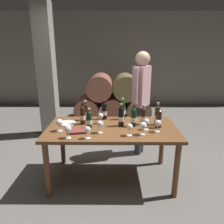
{
  "coord_description": "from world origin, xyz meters",
  "views": [
    {
      "loc": [
        0.02,
        -2.58,
        1.75
      ],
      "look_at": [
        0.0,
        0.2,
        0.91
      ],
      "focal_mm": 33.67,
      "sensor_mm": 36.0,
      "label": 1
    }
  ],
  "objects_px": {
    "wine_glass_7": "(59,123)",
    "tasting_notebook": "(77,131)",
    "serving_plate": "(67,123)",
    "sommelier_presenting": "(141,94)",
    "wine_glass_6": "(143,126)",
    "wine_glass_1": "(68,129)",
    "wine_bottle_7": "(83,115)",
    "wine_glass_3": "(101,116)",
    "wine_bottle_2": "(121,116)",
    "wine_glass_5": "(146,122)",
    "wine_glass_4": "(158,124)",
    "wine_bottle_8": "(122,110)",
    "wine_glass_0": "(130,127)",
    "wine_glass_2": "(100,124)",
    "wine_bottle_4": "(143,116)",
    "wine_bottle_0": "(89,119)",
    "wine_bottle_6": "(104,111)",
    "wine_bottle_5": "(86,112)",
    "wine_bottle_9": "(134,117)",
    "dining_table": "(112,134)",
    "wine_bottle_1": "(157,115)"
  },
  "relations": [
    {
      "from": "wine_bottle_9",
      "to": "wine_glass_1",
      "type": "relative_size",
      "value": 1.89
    },
    {
      "from": "dining_table",
      "to": "serving_plate",
      "type": "bearing_deg",
      "value": 167.55
    },
    {
      "from": "wine_glass_6",
      "to": "tasting_notebook",
      "type": "distance_m",
      "value": 0.81
    },
    {
      "from": "wine_glass_5",
      "to": "serving_plate",
      "type": "relative_size",
      "value": 0.61
    },
    {
      "from": "wine_glass_1",
      "to": "wine_bottle_7",
      "type": "bearing_deg",
      "value": 77.88
    },
    {
      "from": "tasting_notebook",
      "to": "wine_bottle_5",
      "type": "bearing_deg",
      "value": 74.07
    },
    {
      "from": "wine_bottle_1",
      "to": "wine_glass_3",
      "type": "relative_size",
      "value": 2.12
    },
    {
      "from": "wine_glass_5",
      "to": "wine_glass_6",
      "type": "xyz_separation_m",
      "value": [
        -0.06,
        -0.17,
        0.01
      ]
    },
    {
      "from": "wine_glass_0",
      "to": "wine_bottle_8",
      "type": "bearing_deg",
      "value": 95.56
    },
    {
      "from": "dining_table",
      "to": "wine_bottle_7",
      "type": "relative_size",
      "value": 5.65
    },
    {
      "from": "dining_table",
      "to": "sommelier_presenting",
      "type": "height_order",
      "value": "sommelier_presenting"
    },
    {
      "from": "wine_glass_7",
      "to": "sommelier_presenting",
      "type": "xyz_separation_m",
      "value": [
        1.12,
        0.88,
        0.17
      ]
    },
    {
      "from": "wine_glass_3",
      "to": "wine_bottle_4",
      "type": "bearing_deg",
      "value": -3.26
    },
    {
      "from": "serving_plate",
      "to": "sommelier_presenting",
      "type": "distance_m",
      "value": 1.28
    },
    {
      "from": "wine_glass_1",
      "to": "serving_plate",
      "type": "bearing_deg",
      "value": 103.8
    },
    {
      "from": "wine_bottle_2",
      "to": "wine_glass_5",
      "type": "distance_m",
      "value": 0.34
    },
    {
      "from": "wine_glass_7",
      "to": "tasting_notebook",
      "type": "height_order",
      "value": "wine_glass_7"
    },
    {
      "from": "tasting_notebook",
      "to": "wine_glass_4",
      "type": "bearing_deg",
      "value": -8.8
    },
    {
      "from": "wine_glass_2",
      "to": "wine_glass_6",
      "type": "distance_m",
      "value": 0.52
    },
    {
      "from": "wine_bottle_2",
      "to": "wine_glass_5",
      "type": "height_order",
      "value": "wine_bottle_2"
    },
    {
      "from": "wine_bottle_1",
      "to": "wine_glass_5",
      "type": "relative_size",
      "value": 2.14
    },
    {
      "from": "wine_glass_7",
      "to": "wine_bottle_4",
      "type": "bearing_deg",
      "value": 13.17
    },
    {
      "from": "wine_bottle_0",
      "to": "wine_bottle_2",
      "type": "xyz_separation_m",
      "value": [
        0.41,
        0.09,
        0.01
      ]
    },
    {
      "from": "wine_glass_4",
      "to": "wine_glass_5",
      "type": "relative_size",
      "value": 1.05
    },
    {
      "from": "wine_bottle_0",
      "to": "wine_bottle_5",
      "type": "distance_m",
      "value": 0.33
    },
    {
      "from": "dining_table",
      "to": "wine_glass_6",
      "type": "bearing_deg",
      "value": -33.04
    },
    {
      "from": "dining_table",
      "to": "wine_glass_1",
      "type": "xyz_separation_m",
      "value": [
        -0.5,
        -0.35,
        0.2
      ]
    },
    {
      "from": "wine_bottle_6",
      "to": "wine_glass_6",
      "type": "bearing_deg",
      "value": -50.52
    },
    {
      "from": "wine_glass_2",
      "to": "wine_bottle_4",
      "type": "bearing_deg",
      "value": 28.39
    },
    {
      "from": "wine_bottle_0",
      "to": "wine_bottle_6",
      "type": "xyz_separation_m",
      "value": [
        0.18,
        0.37,
        0.01
      ]
    },
    {
      "from": "wine_bottle_4",
      "to": "wine_bottle_6",
      "type": "bearing_deg",
      "value": 156.9
    },
    {
      "from": "sommelier_presenting",
      "to": "wine_bottle_4",
      "type": "bearing_deg",
      "value": -94.2
    },
    {
      "from": "wine_bottle_8",
      "to": "wine_glass_0",
      "type": "relative_size",
      "value": 2.1
    },
    {
      "from": "wine_glass_7",
      "to": "wine_bottle_7",
      "type": "bearing_deg",
      "value": 45.51
    },
    {
      "from": "wine_bottle_7",
      "to": "wine_bottle_1",
      "type": "bearing_deg",
      "value": -0.98
    },
    {
      "from": "wine_glass_3",
      "to": "wine_glass_6",
      "type": "distance_m",
      "value": 0.65
    },
    {
      "from": "wine_bottle_2",
      "to": "wine_bottle_0",
      "type": "bearing_deg",
      "value": -167.8
    },
    {
      "from": "wine_bottle_6",
      "to": "wine_glass_2",
      "type": "bearing_deg",
      "value": -93.18
    },
    {
      "from": "serving_plate",
      "to": "wine_glass_6",
      "type": "bearing_deg",
      "value": -20.91
    },
    {
      "from": "wine_bottle_5",
      "to": "wine_bottle_7",
      "type": "relative_size",
      "value": 0.97
    },
    {
      "from": "wine_bottle_6",
      "to": "wine_bottle_9",
      "type": "bearing_deg",
      "value": -36.84
    },
    {
      "from": "wine_bottle_2",
      "to": "wine_glass_4",
      "type": "bearing_deg",
      "value": -25.15
    },
    {
      "from": "wine_bottle_7",
      "to": "tasting_notebook",
      "type": "height_order",
      "value": "wine_bottle_7"
    },
    {
      "from": "wine_bottle_0",
      "to": "tasting_notebook",
      "type": "bearing_deg",
      "value": -134.02
    },
    {
      "from": "wine_bottle_6",
      "to": "wine_glass_7",
      "type": "distance_m",
      "value": 0.72
    },
    {
      "from": "dining_table",
      "to": "wine_bottle_0",
      "type": "bearing_deg",
      "value": -174.38
    },
    {
      "from": "wine_bottle_0",
      "to": "tasting_notebook",
      "type": "height_order",
      "value": "wine_bottle_0"
    },
    {
      "from": "tasting_notebook",
      "to": "wine_bottle_8",
      "type": "bearing_deg",
      "value": 31.47
    },
    {
      "from": "serving_plate",
      "to": "sommelier_presenting",
      "type": "height_order",
      "value": "sommelier_presenting"
    },
    {
      "from": "wine_bottle_0",
      "to": "wine_bottle_7",
      "type": "distance_m",
      "value": 0.19
    }
  ]
}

